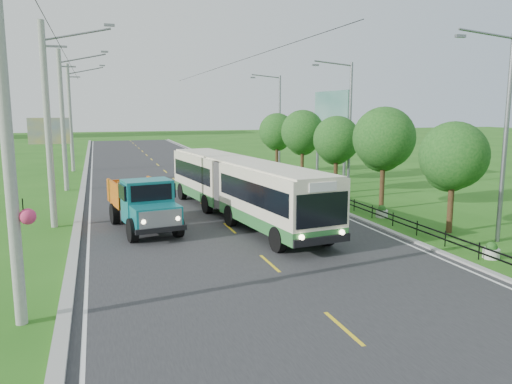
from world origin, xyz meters
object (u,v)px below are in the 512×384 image
planter_mid (320,190)px  billboard_left (49,135)px  pole_nearest (10,144)px  streetlight_near (503,131)px  pole_far (71,117)px  tree_fifth (303,134)px  bus (240,184)px  tree_third (383,141)px  tree_second (452,159)px  pole_near (49,125)px  dump_truck (143,200)px  planter_near (382,212)px  planter_far (280,175)px  billboard_right (331,115)px  tree_fourth (336,142)px  streetlight_far (278,119)px  planter_front (491,251)px  streetlight_mid (348,123)px  tree_back (277,133)px

planter_mid → billboard_left: bearing=151.1°
pole_nearest → streetlight_near: size_ratio=1.10×
pole_far → tree_fifth: size_ratio=1.72×
pole_far → bus: 26.83m
tree_third → tree_second: bearing=-90.0°
pole_near → tree_fifth: (18.12, 11.14, -1.24)m
pole_far → billboard_left: bearing=-97.8°
pole_nearest → dump_truck: size_ratio=1.56×
pole_nearest → bus: 14.84m
streetlight_near → planter_near: size_ratio=13.54×
planter_near → planter_far: bearing=90.0°
pole_near → bus: 9.99m
planter_near → billboard_right: bearing=75.2°
tree_fourth → bus: tree_fourth is taller
streetlight_far → planter_front: size_ratio=13.54×
bus → streetlight_near: bearing=-47.9°
tree_second → billboard_right: size_ratio=0.73×
planter_front → bus: bus is taller
pole_far → streetlight_far: bearing=-14.8°
pole_far → streetlight_mid: bearing=-45.1°
tree_third → tree_fourth: tree_third is taller
pole_near → planter_near: pole_near is taller
tree_back → streetlight_mid: (0.79, -12.14, 1.25)m
tree_third → streetlight_far: size_ratio=0.66×
tree_back → billboard_right: size_ratio=0.75×
pole_nearest → tree_fifth: pole_nearest is taller
pole_nearest → pole_near: (-0.02, 12.00, 0.16)m
tree_fourth → tree_fifth: tree_fifth is taller
tree_second → planter_far: (-1.26, 19.86, -3.23)m
dump_truck → streetlight_mid: bearing=16.3°
pole_near → streetlight_mid: (18.90, 5.00, -0.19)m
planter_front → planter_mid: (0.00, 16.00, 0.00)m
bus → tree_fourth: bearing=27.3°
tree_fourth → billboard_right: billboard_right is taller
billboard_left → billboard_right: 22.21m
tree_fifth → billboard_left: tree_fifth is taller
streetlight_near → bus: (-9.49, 8.08, -3.02)m
tree_back → planter_near: bearing=-93.6°
tree_fourth → billboard_right: bearing=67.4°
planter_far → billboard_right: 6.58m
tree_back → planter_far: size_ratio=8.21×
streetlight_mid → pole_nearest: bearing=-138.0°
pole_near → planter_far: (16.86, 13.00, -4.81)m
pole_nearest → tree_back: pole_nearest is taller
pole_nearest → dump_truck: bearing=67.5°
streetlight_mid → dump_truck: (-14.71, -6.92, -3.44)m
tree_third → bus: tree_third is taller
planter_mid → billboard_left: billboard_left is taller
streetlight_near → planter_front: size_ratio=13.54×
tree_fourth → streetlight_far: bearing=86.8°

